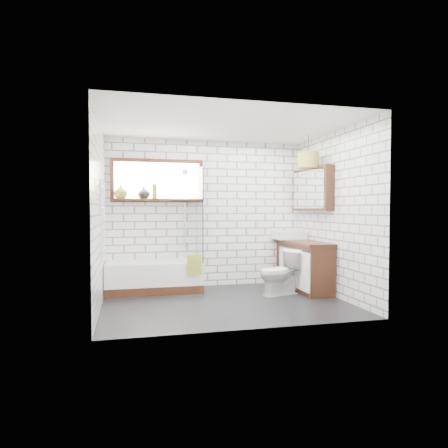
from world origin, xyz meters
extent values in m
cube|color=black|center=(0.00, 0.00, -0.01)|extent=(3.40, 2.60, 0.01)
cube|color=white|center=(0.00, 0.00, 2.50)|extent=(3.40, 2.60, 0.01)
cube|color=white|center=(0.00, 1.30, 1.25)|extent=(3.40, 0.01, 2.50)
cube|color=white|center=(0.00, -1.30, 1.25)|extent=(3.40, 0.01, 2.50)
cube|color=white|center=(-1.70, 0.00, 1.25)|extent=(0.01, 2.60, 2.50)
cube|color=white|center=(1.70, 0.00, 1.25)|extent=(0.01, 2.60, 2.50)
cube|color=black|center=(-0.85, 1.26, 1.80)|extent=(1.52, 0.16, 0.68)
cube|color=white|center=(-1.66, 0.00, 1.20)|extent=(0.06, 0.52, 1.00)
cube|color=black|center=(1.62, 0.60, 1.65)|extent=(0.16, 1.20, 0.70)
cylinder|color=silver|center=(-0.40, 1.26, 1.35)|extent=(0.02, 0.02, 1.30)
cube|color=white|center=(-0.94, 0.97, 0.24)|extent=(1.50, 0.66, 0.49)
cube|color=white|center=(-0.21, 0.97, 1.24)|extent=(0.02, 0.72, 1.50)
cube|color=olive|center=(-0.34, 0.64, 0.47)|extent=(0.22, 0.06, 0.31)
cube|color=tan|center=(-0.34, 0.64, 0.47)|extent=(0.19, 0.05, 0.24)
cube|color=black|center=(1.47, 0.59, 0.40)|extent=(0.45, 1.40, 0.80)
cube|color=white|center=(1.41, 1.07, 0.87)|extent=(0.50, 0.44, 0.15)
cylinder|color=silver|center=(1.57, 1.07, 0.93)|extent=(0.03, 0.03, 0.17)
imported|color=white|center=(0.95, 0.30, 0.35)|extent=(0.56, 0.76, 0.70)
imported|color=olive|center=(-1.44, 1.23, 1.59)|extent=(0.26, 0.26, 0.23)
imported|color=black|center=(-1.08, 1.23, 1.58)|extent=(0.26, 0.26, 0.21)
cylinder|color=olive|center=(-0.90, 1.23, 1.60)|extent=(0.08, 0.08, 0.24)
cylinder|color=olive|center=(1.45, 0.39, 2.10)|extent=(0.33, 0.33, 0.25)
camera|label=1|loc=(-1.34, -5.46, 1.32)|focal=32.00mm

